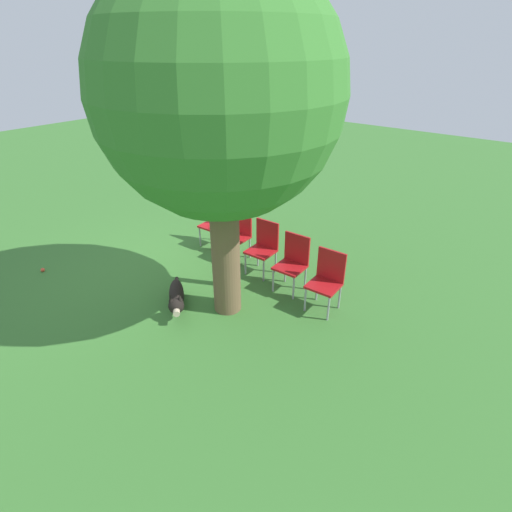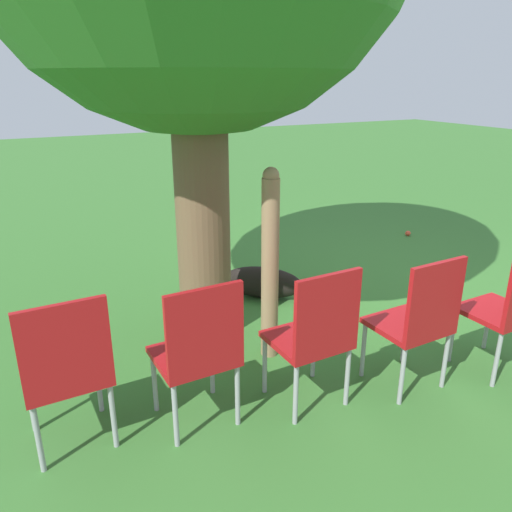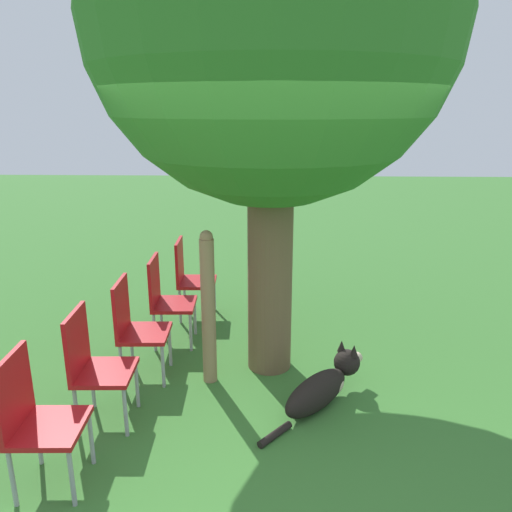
% 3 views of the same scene
% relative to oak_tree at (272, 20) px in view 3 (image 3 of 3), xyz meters
% --- Properties ---
extents(ground_plane, '(30.00, 30.00, 0.00)m').
position_rel_oak_tree_xyz_m(ground_plane, '(0.03, -1.48, -3.01)').
color(ground_plane, '#38702D').
extents(oak_tree, '(2.98, 2.98, 4.52)m').
position_rel_oak_tree_xyz_m(oak_tree, '(0.00, 0.00, 0.00)').
color(oak_tree, brown).
rests_on(oak_tree, ground_plane).
extents(dog, '(0.91, 1.03, 0.43)m').
position_rel_oak_tree_xyz_m(dog, '(0.45, -0.63, -2.84)').
color(dog, black).
rests_on(dog, ground_plane).
extents(fence_post, '(0.12, 0.12, 1.39)m').
position_rel_oak_tree_xyz_m(fence_post, '(-0.53, -0.29, -2.31)').
color(fence_post, '#937551').
rests_on(fence_post, ground_plane).
extents(red_chair_0, '(0.44, 0.46, 0.92)m').
position_rel_oak_tree_xyz_m(red_chair_0, '(-1.46, -1.60, -2.49)').
color(red_chair_0, '#B21419').
rests_on(red_chair_0, ground_plane).
extents(red_chair_1, '(0.44, 0.46, 0.92)m').
position_rel_oak_tree_xyz_m(red_chair_1, '(-1.33, -0.92, -2.49)').
color(red_chair_1, '#B21419').
rests_on(red_chair_1, ground_plane).
extents(red_chair_2, '(0.44, 0.46, 0.92)m').
position_rel_oak_tree_xyz_m(red_chair_2, '(-1.20, -0.24, -2.49)').
color(red_chair_2, '#B21419').
rests_on(red_chair_2, ground_plane).
extents(red_chair_3, '(0.44, 0.46, 0.92)m').
position_rel_oak_tree_xyz_m(red_chair_3, '(-1.06, 0.45, -2.49)').
color(red_chair_3, '#B21419').
rests_on(red_chair_3, ground_plane).
extents(red_chair_4, '(0.44, 0.46, 0.92)m').
position_rel_oak_tree_xyz_m(red_chair_4, '(-0.93, 1.13, -2.49)').
color(red_chair_4, '#B21419').
rests_on(red_chair_4, ground_plane).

